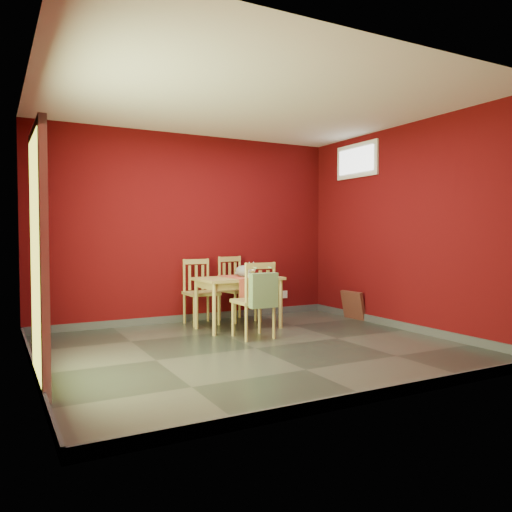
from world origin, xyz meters
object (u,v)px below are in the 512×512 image
tote_bag (264,290)px  picture_frame (353,305)px  chair_far_right (236,288)px  cat (245,269)px  dining_table (239,284)px  chair_far_left (200,291)px  chair_near (255,299)px

tote_bag → picture_frame: tote_bag is taller
chair_far_right → cat: bearing=-104.6°
tote_bag → dining_table: bearing=83.3°
chair_far_left → cat: (0.40, -0.61, 0.33)m
chair_far_left → tote_bag: chair_far_left is taller
cat → picture_frame: (1.75, -0.10, -0.59)m
dining_table → picture_frame: bearing=-3.8°
chair_near → picture_frame: (1.94, 0.53, -0.27)m
dining_table → chair_near: size_ratio=1.22×
tote_bag → chair_far_left: bearing=98.3°
chair_near → picture_frame: size_ratio=2.17×
dining_table → chair_far_right: size_ratio=1.21×
chair_far_right → tote_bag: (-0.35, -1.48, 0.13)m
dining_table → cat: bearing=-12.0°
chair_near → tote_bag: (-0.00, -0.22, 0.13)m
chair_near → chair_far_right: bearing=74.4°
chair_near → cat: chair_near is taller
chair_far_left → cat: bearing=-56.7°
dining_table → chair_near: 0.67m
tote_bag → chair_far_right: bearing=76.6°
tote_bag → picture_frame: 2.12m
dining_table → chair_far_left: 0.68m
chair_far_left → tote_bag: size_ratio=1.92×
chair_near → tote_bag: 0.26m
cat → picture_frame: 1.85m
chair_far_right → chair_far_left: bearing=-177.8°
tote_bag → picture_frame: (1.94, 0.75, -0.40)m
cat → picture_frame: cat is taller
dining_table → cat: cat is taller
chair_near → cat: 0.73m
chair_far_left → chair_near: 1.26m
chair_near → picture_frame: bearing=15.2°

